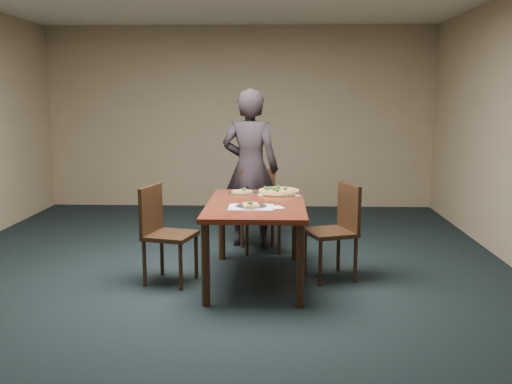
{
  "coord_description": "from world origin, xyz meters",
  "views": [
    {
      "loc": [
        0.59,
        -4.93,
        1.72
      ],
      "look_at": [
        0.4,
        0.27,
        0.85
      ],
      "focal_mm": 40.0,
      "sensor_mm": 36.0,
      "label": 1
    }
  ],
  "objects_px": {
    "diner": "(250,169)",
    "chair_right": "(338,225)",
    "chair_left": "(162,228)",
    "pizza_pan": "(279,191)",
    "slice_plate_near": "(251,206)",
    "chair_far": "(259,205)",
    "slice_plate_far": "(242,192)",
    "dining_table": "(256,212)"
  },
  "relations": [
    {
      "from": "slice_plate_near",
      "to": "chair_far",
      "type": "bearing_deg",
      "value": 88.84
    },
    {
      "from": "chair_right",
      "to": "diner",
      "type": "distance_m",
      "value": 1.52
    },
    {
      "from": "chair_left",
      "to": "chair_right",
      "type": "height_order",
      "value": "same"
    },
    {
      "from": "dining_table",
      "to": "chair_right",
      "type": "xyz_separation_m",
      "value": [
        0.78,
        0.11,
        -0.14
      ]
    },
    {
      "from": "dining_table",
      "to": "chair_left",
      "type": "distance_m",
      "value": 0.88
    },
    {
      "from": "diner",
      "to": "slice_plate_far",
      "type": "relative_size",
      "value": 6.49
    },
    {
      "from": "chair_far",
      "to": "slice_plate_far",
      "type": "relative_size",
      "value": 3.25
    },
    {
      "from": "chair_far",
      "to": "pizza_pan",
      "type": "height_order",
      "value": "chair_far"
    },
    {
      "from": "chair_left",
      "to": "slice_plate_near",
      "type": "relative_size",
      "value": 3.25
    },
    {
      "from": "diner",
      "to": "slice_plate_near",
      "type": "xyz_separation_m",
      "value": [
        0.08,
        -1.5,
        -0.14
      ]
    },
    {
      "from": "chair_right",
      "to": "chair_far",
      "type": "bearing_deg",
      "value": -162.33
    },
    {
      "from": "slice_plate_near",
      "to": "dining_table",
      "type": "bearing_deg",
      "value": 80.8
    },
    {
      "from": "chair_left",
      "to": "chair_right",
      "type": "bearing_deg",
      "value": -69.23
    },
    {
      "from": "slice_plate_near",
      "to": "pizza_pan",
      "type": "bearing_deg",
      "value": 71.76
    },
    {
      "from": "slice_plate_near",
      "to": "diner",
      "type": "bearing_deg",
      "value": 92.96
    },
    {
      "from": "pizza_pan",
      "to": "slice_plate_far",
      "type": "relative_size",
      "value": 1.63
    },
    {
      "from": "slice_plate_far",
      "to": "chair_right",
      "type": "bearing_deg",
      "value": -24.19
    },
    {
      "from": "slice_plate_far",
      "to": "dining_table",
      "type": "bearing_deg",
      "value": -72.73
    },
    {
      "from": "chair_far",
      "to": "chair_left",
      "type": "height_order",
      "value": "same"
    },
    {
      "from": "dining_table",
      "to": "pizza_pan",
      "type": "distance_m",
      "value": 0.58
    },
    {
      "from": "chair_left",
      "to": "diner",
      "type": "xyz_separation_m",
      "value": [
        0.76,
        1.35,
        0.39
      ]
    },
    {
      "from": "chair_right",
      "to": "diner",
      "type": "bearing_deg",
      "value": -163.02
    },
    {
      "from": "dining_table",
      "to": "chair_right",
      "type": "distance_m",
      "value": 0.8
    },
    {
      "from": "chair_left",
      "to": "pizza_pan",
      "type": "distance_m",
      "value": 1.26
    },
    {
      "from": "chair_right",
      "to": "dining_table",
      "type": "bearing_deg",
      "value": -102.36
    },
    {
      "from": "slice_plate_far",
      "to": "slice_plate_near",
      "type": "bearing_deg",
      "value": -80.3
    },
    {
      "from": "dining_table",
      "to": "slice_plate_near",
      "type": "distance_m",
      "value": 0.25
    },
    {
      "from": "chair_far",
      "to": "chair_left",
      "type": "relative_size",
      "value": 1.0
    },
    {
      "from": "dining_table",
      "to": "chair_far",
      "type": "distance_m",
      "value": 1.12
    },
    {
      "from": "chair_right",
      "to": "pizza_pan",
      "type": "bearing_deg",
      "value": -147.02
    },
    {
      "from": "chair_left",
      "to": "diner",
      "type": "bearing_deg",
      "value": -14.71
    },
    {
      "from": "chair_right",
      "to": "slice_plate_near",
      "type": "xyz_separation_m",
      "value": [
        -0.81,
        -0.33,
        0.25
      ]
    },
    {
      "from": "chair_far",
      "to": "chair_right",
      "type": "bearing_deg",
      "value": -64.46
    },
    {
      "from": "dining_table",
      "to": "chair_far",
      "type": "xyz_separation_m",
      "value": [
        -0.01,
        1.11,
        -0.14
      ]
    },
    {
      "from": "chair_right",
      "to": "slice_plate_far",
      "type": "distance_m",
      "value": 1.06
    },
    {
      "from": "chair_left",
      "to": "diner",
      "type": "relative_size",
      "value": 0.5
    },
    {
      "from": "chair_far",
      "to": "slice_plate_near",
      "type": "height_order",
      "value": "chair_far"
    },
    {
      "from": "chair_right",
      "to": "slice_plate_near",
      "type": "height_order",
      "value": "chair_right"
    },
    {
      "from": "chair_right",
      "to": "chair_left",
      "type": "bearing_deg",
      "value": -103.93
    },
    {
      "from": "diner",
      "to": "chair_right",
      "type": "bearing_deg",
      "value": 139.51
    },
    {
      "from": "chair_left",
      "to": "diner",
      "type": "height_order",
      "value": "diner"
    },
    {
      "from": "chair_left",
      "to": "slice_plate_near",
      "type": "height_order",
      "value": "chair_left"
    }
  ]
}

